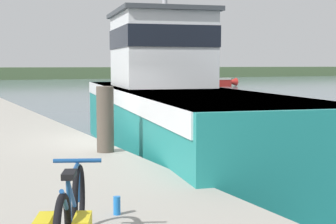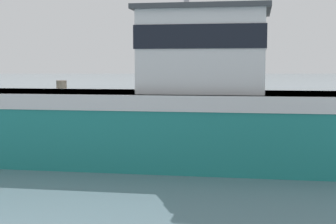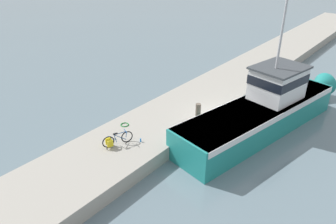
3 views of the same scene
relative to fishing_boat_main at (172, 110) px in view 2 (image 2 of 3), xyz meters
The scene contains 4 objects.
ground_plane 3.24m from the fishing_boat_main, 127.94° to the right, with size 320.00×320.00×0.00m, color slate.
dock_pier 5.46m from the fishing_boat_main, 154.66° to the right, with size 4.66×80.00×0.86m, color #A39E93.
fishing_boat_main is the anchor object (origin of this frame).
mooring_post 4.49m from the fishing_boat_main, 130.60° to the right, with size 0.32×0.32×1.22m, color #51473D.
Camera 2 is at (15.03, 2.01, 2.53)m, focal length 55.00 mm.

